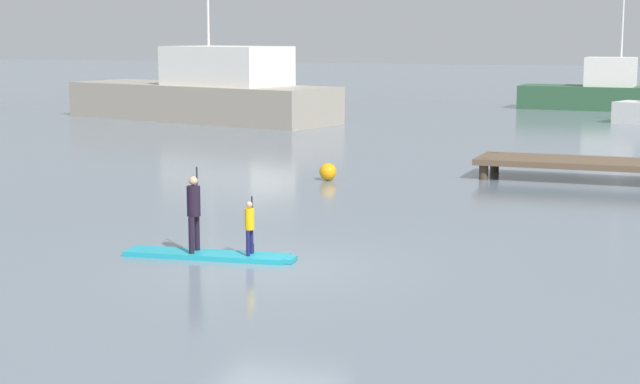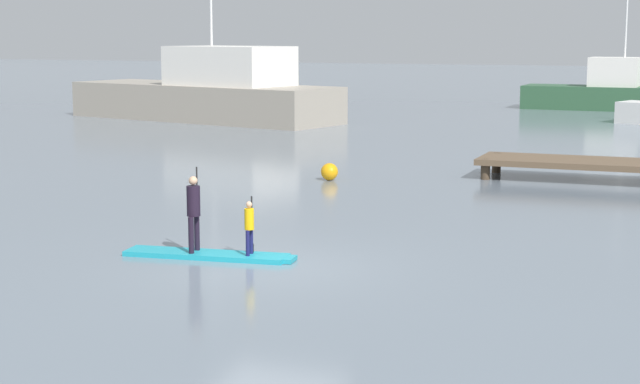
# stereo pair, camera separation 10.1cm
# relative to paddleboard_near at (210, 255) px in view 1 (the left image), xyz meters

# --- Properties ---
(ground_plane) EXTENTS (240.00, 240.00, 0.00)m
(ground_plane) POSITION_rel_paddleboard_near_xyz_m (1.56, -0.37, -0.05)
(ground_plane) COLOR slate
(paddleboard_near) EXTENTS (3.54, 1.07, 0.10)m
(paddleboard_near) POSITION_rel_paddleboard_near_xyz_m (0.00, 0.00, 0.00)
(paddleboard_near) COLOR #1E9EB2
(paddleboard_near) RESTS_ON ground
(paddler_adult) EXTENTS (0.30, 0.49, 1.69)m
(paddler_adult) POSITION_rel_paddleboard_near_xyz_m (-0.32, -0.03, 0.93)
(paddler_adult) COLOR black
(paddler_adult) RESTS_ON paddleboard_near
(paddler_child_solo) EXTENTS (0.21, 0.38, 1.15)m
(paddler_child_solo) POSITION_rel_paddleboard_near_xyz_m (0.83, 0.11, 0.65)
(paddler_child_solo) COLOR #19194C
(paddler_child_solo) RESTS_ON paddleboard_near
(fishing_boat_white_large) EXTENTS (15.37, 7.85, 11.08)m
(fishing_boat_white_large) POSITION_rel_paddleboard_near_xyz_m (-14.66, 28.90, 1.34)
(fishing_boat_white_large) COLOR #9E9384
(fishing_boat_white_large) RESTS_ON ground
(motor_boat_small_navy) EXTENTS (9.03, 3.14, 8.83)m
(motor_boat_small_navy) POSITION_rel_paddleboard_near_xyz_m (3.21, 43.42, 0.97)
(motor_boat_small_navy) COLOR #2D5638
(motor_boat_small_navy) RESTS_ON ground
(mooring_buoy_mid) EXTENTS (0.52, 0.52, 0.52)m
(mooring_buoy_mid) POSITION_rel_paddleboard_near_xyz_m (-1.56, 11.02, 0.21)
(mooring_buoy_mid) COLOR orange
(mooring_buoy_mid) RESTS_ON ground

